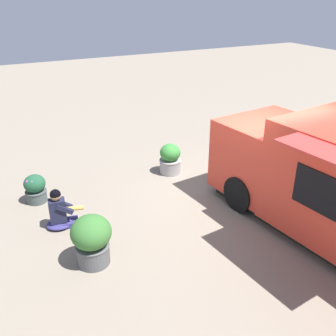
{
  "coord_description": "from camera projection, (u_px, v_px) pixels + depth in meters",
  "views": [
    {
      "loc": [
        5.09,
        6.07,
        4.45
      ],
      "look_at": [
        1.74,
        -0.6,
        0.86
      ],
      "focal_mm": 40.57,
      "sensor_mm": 36.0,
      "label": 1
    }
  ],
  "objects": [
    {
      "name": "planter_flowering_near",
      "position": [
        170.0,
        159.0,
        9.84
      ],
      "size": [
        0.57,
        0.57,
        0.8
      ],
      "color": "gray",
      "rests_on": "ground_plane"
    },
    {
      "name": "plaza_bench",
      "position": [
        253.0,
        121.0,
        12.74
      ],
      "size": [
        1.58,
        1.17,
        0.48
      ],
      "color": "brown",
      "rests_on": "ground_plane"
    },
    {
      "name": "person_customer",
      "position": [
        60.0,
        212.0,
        7.64
      ],
      "size": [
        0.8,
        0.51,
        0.86
      ],
      "color": "navy",
      "rests_on": "ground_plane"
    },
    {
      "name": "ground_plane",
      "position": [
        246.0,
        196.0,
        8.87
      ],
      "size": [
        40.0,
        40.0,
        0.0
      ],
      "primitive_type": "plane",
      "color": "gray"
    },
    {
      "name": "planter_flowering_far",
      "position": [
        35.0,
        188.0,
        8.54
      ],
      "size": [
        0.48,
        0.48,
        0.66
      ],
      "color": "#424F4D",
      "rests_on": "ground_plane"
    },
    {
      "name": "planter_flowering_side",
      "position": [
        92.0,
        239.0,
        6.54
      ],
      "size": [
        0.71,
        0.71,
        0.95
      ],
      "color": "#545659",
      "rests_on": "ground_plane"
    }
  ]
}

